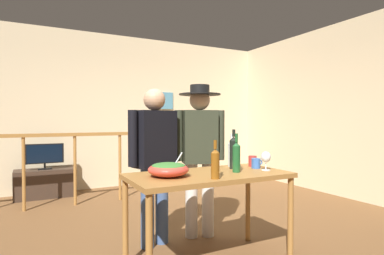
% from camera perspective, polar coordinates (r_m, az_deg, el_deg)
% --- Properties ---
extents(ground_plane, '(8.07, 8.07, 0.00)m').
position_cam_1_polar(ground_plane, '(3.49, -1.03, -19.66)').
color(ground_plane, brown).
extents(back_wall, '(6.21, 0.10, 2.84)m').
position_cam_1_polar(back_wall, '(6.12, -13.73, 2.92)').
color(back_wall, beige).
rests_on(back_wall, ground_plane).
extents(side_wall_right, '(0.10, 4.54, 2.84)m').
position_cam_1_polar(side_wall_right, '(5.94, 22.59, 2.90)').
color(side_wall_right, beige).
rests_on(side_wall_right, ground_plane).
extents(framed_picture, '(0.40, 0.03, 0.34)m').
position_cam_1_polar(framed_picture, '(6.37, -5.21, 4.88)').
color(framed_picture, teal).
extents(stair_railing, '(3.41, 0.10, 1.11)m').
position_cam_1_polar(stair_railing, '(4.95, -18.20, -5.03)').
color(stair_railing, '#9E6B33').
rests_on(stair_railing, ground_plane).
extents(tv_console, '(0.90, 0.40, 0.45)m').
position_cam_1_polar(tv_console, '(5.69, -25.14, -9.13)').
color(tv_console, '#38281E').
rests_on(tv_console, ground_plane).
extents(flat_screen_tv, '(0.57, 0.12, 0.42)m').
position_cam_1_polar(flat_screen_tv, '(5.59, -25.18, -4.41)').
color(flat_screen_tv, black).
rests_on(flat_screen_tv, tv_console).
extents(serving_table, '(1.37, 0.68, 0.80)m').
position_cam_1_polar(serving_table, '(2.72, 3.09, -10.11)').
color(serving_table, '#9E6B33').
rests_on(serving_table, ground_plane).
extents(salad_bowl, '(0.33, 0.33, 0.19)m').
position_cam_1_polar(salad_bowl, '(2.54, -4.30, -7.48)').
color(salad_bowl, '#CC3D2D').
rests_on(salad_bowl, serving_table).
extents(wine_glass, '(0.09, 0.09, 0.17)m').
position_cam_1_polar(wine_glass, '(2.91, 13.27, -5.34)').
color(wine_glass, silver).
rests_on(wine_glass, serving_table).
extents(wine_bottle_clear, '(0.07, 0.07, 0.32)m').
position_cam_1_polar(wine_bottle_clear, '(3.09, 7.23, -4.58)').
color(wine_bottle_clear, silver).
rests_on(wine_bottle_clear, serving_table).
extents(wine_bottle_amber, '(0.07, 0.07, 0.30)m').
position_cam_1_polar(wine_bottle_amber, '(2.44, 4.24, -6.46)').
color(wine_bottle_amber, brown).
rests_on(wine_bottle_amber, serving_table).
extents(wine_bottle_green, '(0.07, 0.07, 0.34)m').
position_cam_1_polar(wine_bottle_green, '(2.77, 8.07, -5.23)').
color(wine_bottle_green, '#1E5628').
rests_on(wine_bottle_green, serving_table).
extents(wine_bottle_dark, '(0.08, 0.08, 0.37)m').
position_cam_1_polar(wine_bottle_dark, '(2.95, 7.59, -4.45)').
color(wine_bottle_dark, black).
rests_on(wine_bottle_dark, serving_table).
extents(mug_blue, '(0.12, 0.08, 0.09)m').
position_cam_1_polar(mug_blue, '(3.03, 11.56, -6.38)').
color(mug_blue, '#3866B2').
rests_on(mug_blue, serving_table).
extents(mug_red, '(0.12, 0.08, 0.10)m').
position_cam_1_polar(mug_red, '(3.15, 10.96, -5.99)').
color(mug_red, '#B7332D').
rests_on(mug_red, serving_table).
extents(person_standing_left, '(0.58, 0.33, 1.56)m').
position_cam_1_polar(person_standing_left, '(3.15, -6.81, -4.66)').
color(person_standing_left, '#3D5684').
rests_on(person_standing_left, ground_plane).
extents(person_standing_right, '(0.53, 0.44, 1.62)m').
position_cam_1_polar(person_standing_right, '(3.36, 1.41, -3.58)').
color(person_standing_right, beige).
rests_on(person_standing_right, ground_plane).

